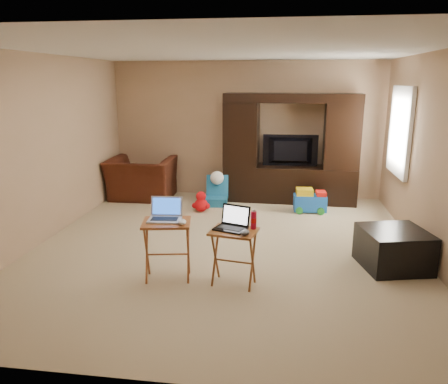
# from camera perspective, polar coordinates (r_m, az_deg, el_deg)

# --- Properties ---
(floor) EXTENTS (5.50, 5.50, 0.00)m
(floor) POSITION_cam_1_polar(r_m,az_deg,el_deg) (5.87, 0.27, -7.10)
(floor) COLOR #CAB78C
(floor) RESTS_ON ground
(ceiling) EXTENTS (5.50, 5.50, 0.00)m
(ceiling) POSITION_cam_1_polar(r_m,az_deg,el_deg) (5.47, 0.31, 18.05)
(ceiling) COLOR silver
(ceiling) RESTS_ON ground
(wall_back) EXTENTS (5.00, 0.00, 5.00)m
(wall_back) POSITION_cam_1_polar(r_m,az_deg,el_deg) (8.25, 2.90, 8.11)
(wall_back) COLOR tan
(wall_back) RESTS_ON ground
(wall_front) EXTENTS (5.00, 0.00, 5.00)m
(wall_front) POSITION_cam_1_polar(r_m,az_deg,el_deg) (2.91, -7.06, -3.80)
(wall_front) COLOR tan
(wall_front) RESTS_ON ground
(wall_left) EXTENTS (0.00, 5.50, 5.50)m
(wall_left) POSITION_cam_1_polar(r_m,az_deg,el_deg) (6.37, -22.69, 5.15)
(wall_left) COLOR tan
(wall_left) RESTS_ON ground
(wall_right) EXTENTS (0.00, 5.50, 5.50)m
(wall_right) POSITION_cam_1_polar(r_m,az_deg,el_deg) (5.76, 25.81, 3.96)
(wall_right) COLOR tan
(wall_right) RESTS_ON ground
(window_pane) EXTENTS (0.00, 1.20, 1.20)m
(window_pane) POSITION_cam_1_polar(r_m,az_deg,el_deg) (7.22, 22.16, 7.37)
(window_pane) COLOR white
(window_pane) RESTS_ON ground
(window_frame) EXTENTS (0.06, 1.14, 1.34)m
(window_frame) POSITION_cam_1_polar(r_m,az_deg,el_deg) (7.21, 22.01, 7.38)
(window_frame) COLOR white
(window_frame) RESTS_ON ground
(entertainment_center) EXTENTS (2.38, 0.65, 1.93)m
(entertainment_center) POSITION_cam_1_polar(r_m,az_deg,el_deg) (7.93, 8.67, 5.64)
(entertainment_center) COLOR black
(entertainment_center) RESTS_ON floor
(television) EXTENTS (0.98, 0.16, 0.57)m
(television) POSITION_cam_1_polar(r_m,az_deg,el_deg) (7.89, 8.67, 5.31)
(television) COLOR black
(television) RESTS_ON entertainment_center
(recliner) EXTENTS (1.17, 1.03, 0.75)m
(recliner) POSITION_cam_1_polar(r_m,az_deg,el_deg) (8.26, -10.71, 1.74)
(recliner) COLOR #471C0F
(recliner) RESTS_ON floor
(child_rocker) EXTENTS (0.43, 0.48, 0.52)m
(child_rocker) POSITION_cam_1_polar(r_m,az_deg,el_deg) (7.70, -1.05, 0.17)
(child_rocker) COLOR #185D87
(child_rocker) RESTS_ON floor
(plush_toy) EXTENTS (0.32, 0.26, 0.35)m
(plush_toy) POSITION_cam_1_polar(r_m,az_deg,el_deg) (7.34, -3.01, -1.24)
(plush_toy) COLOR red
(plush_toy) RESTS_ON floor
(push_toy) EXTENTS (0.57, 0.43, 0.41)m
(push_toy) POSITION_cam_1_polar(r_m,az_deg,el_deg) (7.45, 11.17, -1.03)
(push_toy) COLOR blue
(push_toy) RESTS_ON floor
(ottoman) EXTENTS (0.86, 0.86, 0.46)m
(ottoman) POSITION_cam_1_polar(r_m,az_deg,el_deg) (5.55, 21.27, -6.92)
(ottoman) COLOR black
(ottoman) RESTS_ON floor
(tray_table_left) EXTENTS (0.58, 0.49, 0.67)m
(tray_table_left) POSITION_cam_1_polar(r_m,az_deg,el_deg) (4.88, -7.39, -7.59)
(tray_table_left) COLOR #AB5229
(tray_table_left) RESTS_ON floor
(tray_table_right) EXTENTS (0.54, 0.46, 0.62)m
(tray_table_right) POSITION_cam_1_polar(r_m,az_deg,el_deg) (4.72, 1.28, -8.58)
(tray_table_right) COLOR #935523
(tray_table_right) RESTS_ON floor
(laptop_left) EXTENTS (0.37, 0.31, 0.24)m
(laptop_left) POSITION_cam_1_polar(r_m,az_deg,el_deg) (4.76, -7.82, -2.35)
(laptop_left) COLOR #B7B8BD
(laptop_left) RESTS_ON tray_table_left
(laptop_right) EXTENTS (0.39, 0.36, 0.24)m
(laptop_right) POSITION_cam_1_polar(r_m,az_deg,el_deg) (4.59, 0.84, -3.52)
(laptop_right) COLOR black
(laptop_right) RESTS_ON tray_table_right
(mouse_left) EXTENTS (0.11, 0.15, 0.06)m
(mouse_left) POSITION_cam_1_polar(r_m,az_deg,el_deg) (4.65, -5.50, -3.91)
(mouse_left) COLOR silver
(mouse_left) RESTS_ON tray_table_left
(mouse_right) EXTENTS (0.12, 0.15, 0.05)m
(mouse_right) POSITION_cam_1_polar(r_m,az_deg,el_deg) (4.47, 2.78, -5.30)
(mouse_right) COLOR #46474C
(mouse_right) RESTS_ON tray_table_right
(water_bottle) EXTENTS (0.06, 0.06, 0.19)m
(water_bottle) POSITION_cam_1_polar(r_m,az_deg,el_deg) (4.63, 3.88, -3.70)
(water_bottle) COLOR red
(water_bottle) RESTS_ON tray_table_right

